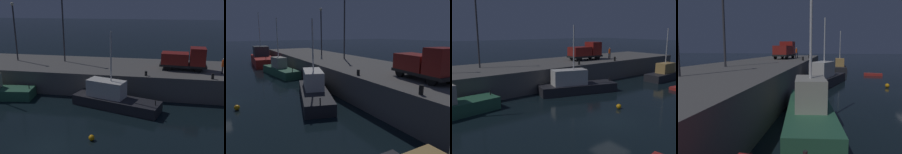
# 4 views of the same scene
# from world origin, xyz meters

# --- Properties ---
(pier_quay) EXTENTS (56.69, 9.61, 2.68)m
(pier_quay) POSITION_xyz_m (0.00, 15.75, 1.34)
(pier_quay) COLOR #5B5956
(pier_quay) RESTS_ON ground
(fishing_trawler_red) EXTENTS (9.38, 3.62, 8.61)m
(fishing_trawler_red) POSITION_xyz_m (-10.43, 8.87, 0.88)
(fishing_trawler_red) COLOR #2D6647
(fishing_trawler_red) RESTS_ON ground
(fishing_boat_white) EXTENTS (9.39, 5.03, 7.72)m
(fishing_boat_white) POSITION_xyz_m (3.46, 8.57, 0.99)
(fishing_boat_white) COLOR #232328
(fishing_boat_white) RESTS_ON ground
(fishing_trawler_green) EXTENTS (12.41, 4.33, 10.57)m
(fishing_trawler_green) POSITION_xyz_m (-23.92, 8.58, 1.29)
(fishing_trawler_green) COLOR red
(fishing_trawler_green) RESTS_ON ground
(mooring_buoy_mid) EXTENTS (0.46, 0.46, 0.46)m
(mooring_buoy_mid) POSITION_xyz_m (2.99, 1.72, 0.23)
(mooring_buoy_mid) COLOR orange
(mooring_buoy_mid) RESTS_ON ground
(lamp_post_west) EXTENTS (0.44, 0.44, 7.76)m
(lamp_post_west) POSITION_xyz_m (-11.24, 16.31, 7.23)
(lamp_post_west) COLOR #38383D
(lamp_post_west) RESTS_ON pier_quay
(lamp_post_east) EXTENTS (0.44, 0.44, 9.12)m
(lamp_post_east) POSITION_xyz_m (-4.63, 16.88, 7.93)
(lamp_post_east) COLOR #38383D
(lamp_post_east) RESTS_ON pier_quay
(utility_truck) EXTENTS (5.49, 2.55, 2.69)m
(utility_truck) POSITION_xyz_m (10.94, 14.99, 4.00)
(utility_truck) COLOR black
(utility_truck) RESTS_ON pier_quay
(bollard_west) EXTENTS (0.28, 0.28, 0.61)m
(bollard_west) POSITION_xyz_m (13.51, 11.47, 2.98)
(bollard_west) COLOR black
(bollard_west) RESTS_ON pier_quay
(bollard_central) EXTENTS (0.28, 0.28, 0.50)m
(bollard_central) POSITION_xyz_m (6.61, 11.57, 2.93)
(bollard_central) COLOR black
(bollard_central) RESTS_ON pier_quay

